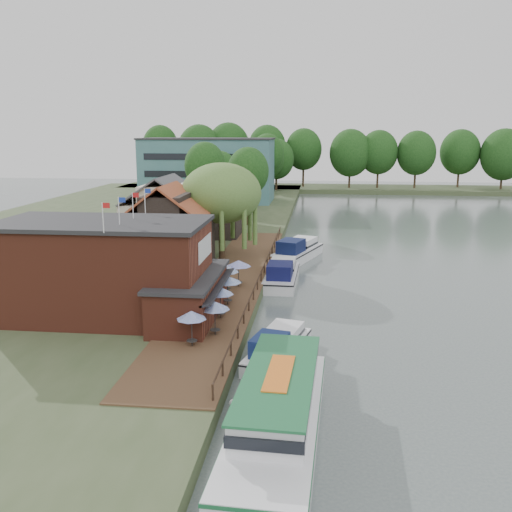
{
  "coord_description": "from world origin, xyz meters",
  "views": [
    {
      "loc": [
        -0.03,
        -40.7,
        14.75
      ],
      "look_at": [
        -6.0,
        12.0,
        3.0
      ],
      "focal_mm": 40.0,
      "sensor_mm": 36.0,
      "label": 1
    }
  ],
  "objects_px": {
    "willow": "(222,212)",
    "cruiser_1": "(282,271)",
    "umbrella_0": "(192,328)",
    "cruiser_2": "(297,248)",
    "hotel_block": "(208,170)",
    "umbrella_1": "(215,318)",
    "cottage_c": "(214,204)",
    "pub": "(129,269)",
    "umbrella_5": "(239,273)",
    "umbrella_3": "(228,290)",
    "cottage_b": "(166,213)",
    "cottage_a": "(169,227)",
    "swan": "(233,402)",
    "umbrella_4": "(226,279)",
    "umbrella_2": "(221,303)",
    "tour_boat": "(277,409)",
    "cruiser_0": "(278,343)"
  },
  "relations": [
    {
      "from": "umbrella_0",
      "to": "umbrella_4",
      "type": "distance_m",
      "value": 12.48
    },
    {
      "from": "cottage_c",
      "to": "umbrella_1",
      "type": "height_order",
      "value": "cottage_c"
    },
    {
      "from": "willow",
      "to": "umbrella_3",
      "type": "height_order",
      "value": "willow"
    },
    {
      "from": "umbrella_5",
      "to": "tour_boat",
      "type": "xyz_separation_m",
      "value": [
        5.26,
        -23.5,
        -0.68
      ]
    },
    {
      "from": "pub",
      "to": "cruiser_0",
      "type": "height_order",
      "value": "pub"
    },
    {
      "from": "cottage_b",
      "to": "cruiser_1",
      "type": "bearing_deg",
      "value": -36.77
    },
    {
      "from": "pub",
      "to": "cottage_a",
      "type": "bearing_deg",
      "value": 93.81
    },
    {
      "from": "umbrella_2",
      "to": "cottage_a",
      "type": "bearing_deg",
      "value": 117.71
    },
    {
      "from": "umbrella_0",
      "to": "pub",
      "type": "bearing_deg",
      "value": 136.4
    },
    {
      "from": "cottage_b",
      "to": "umbrella_2",
      "type": "xyz_separation_m",
      "value": [
        10.83,
        -24.91,
        -2.96
      ]
    },
    {
      "from": "umbrella_1",
      "to": "umbrella_5",
      "type": "distance_m",
      "value": 12.48
    },
    {
      "from": "umbrella_1",
      "to": "cottage_a",
      "type": "bearing_deg",
      "value": 113.56
    },
    {
      "from": "umbrella_1",
      "to": "umbrella_2",
      "type": "distance_m",
      "value": 3.61
    },
    {
      "from": "willow",
      "to": "cruiser_2",
      "type": "distance_m",
      "value": 10.74
    },
    {
      "from": "umbrella_0",
      "to": "cruiser_2",
      "type": "relative_size",
      "value": 0.22
    },
    {
      "from": "cruiser_0",
      "to": "swan",
      "type": "distance_m",
      "value": 7.2
    },
    {
      "from": "cottage_b",
      "to": "umbrella_5",
      "type": "bearing_deg",
      "value": -55.81
    },
    {
      "from": "pub",
      "to": "umbrella_4",
      "type": "height_order",
      "value": "pub"
    },
    {
      "from": "cottage_c",
      "to": "umbrella_3",
      "type": "bearing_deg",
      "value": -77.46
    },
    {
      "from": "cottage_c",
      "to": "umbrella_3",
      "type": "distance_m",
      "value": 31.48
    },
    {
      "from": "cottage_c",
      "to": "umbrella_2",
      "type": "bearing_deg",
      "value": -78.61
    },
    {
      "from": "cottage_c",
      "to": "umbrella_0",
      "type": "height_order",
      "value": "cottage_c"
    },
    {
      "from": "cottage_c",
      "to": "umbrella_4",
      "type": "xyz_separation_m",
      "value": [
        6.16,
        -27.19,
        -2.96
      ]
    },
    {
      "from": "cottage_a",
      "to": "umbrella_2",
      "type": "height_order",
      "value": "cottage_a"
    },
    {
      "from": "cottage_a",
      "to": "umbrella_5",
      "type": "xyz_separation_m",
      "value": [
        7.89,
        -6.03,
        -2.96
      ]
    },
    {
      "from": "pub",
      "to": "cottage_b",
      "type": "bearing_deg",
      "value": 99.09
    },
    {
      "from": "umbrella_3",
      "to": "swan",
      "type": "xyz_separation_m",
      "value": [
        2.69,
        -14.82,
        -2.07
      ]
    },
    {
      "from": "umbrella_2",
      "to": "tour_boat",
      "type": "distance_m",
      "value": 15.58
    },
    {
      "from": "willow",
      "to": "cruiser_1",
      "type": "height_order",
      "value": "willow"
    },
    {
      "from": "swan",
      "to": "umbrella_2",
      "type": "bearing_deg",
      "value": 103.08
    },
    {
      "from": "willow",
      "to": "umbrella_3",
      "type": "distance_m",
      "value": 17.36
    },
    {
      "from": "cruiser_0",
      "to": "pub",
      "type": "bearing_deg",
      "value": 172.24
    },
    {
      "from": "cottage_c",
      "to": "cruiser_0",
      "type": "relative_size",
      "value": 0.95
    },
    {
      "from": "hotel_block",
      "to": "cottage_b",
      "type": "bearing_deg",
      "value": -85.03
    },
    {
      "from": "hotel_block",
      "to": "cottage_c",
      "type": "xyz_separation_m",
      "value": [
        8.0,
        -37.0,
        -1.9
      ]
    },
    {
      "from": "umbrella_2",
      "to": "cruiser_0",
      "type": "height_order",
      "value": "umbrella_2"
    },
    {
      "from": "umbrella_4",
      "to": "cruiser_1",
      "type": "xyz_separation_m",
      "value": [
        4.23,
        7.44,
        -1.04
      ]
    },
    {
      "from": "hotel_block",
      "to": "swan",
      "type": "relative_size",
      "value": 57.73
    },
    {
      "from": "hotel_block",
      "to": "umbrella_0",
      "type": "bearing_deg",
      "value": -79.68
    },
    {
      "from": "cruiser_2",
      "to": "umbrella_5",
      "type": "bearing_deg",
      "value": -86.9
    },
    {
      "from": "pub",
      "to": "umbrella_5",
      "type": "bearing_deg",
      "value": 52.46
    },
    {
      "from": "willow",
      "to": "umbrella_4",
      "type": "height_order",
      "value": "willow"
    },
    {
      "from": "cottage_a",
      "to": "tour_boat",
      "type": "distance_m",
      "value": 32.53
    },
    {
      "from": "cottage_a",
      "to": "cruiser_2",
      "type": "relative_size",
      "value": 0.8
    },
    {
      "from": "umbrella_3",
      "to": "umbrella_0",
      "type": "bearing_deg",
      "value": -95.33
    },
    {
      "from": "umbrella_5",
      "to": "umbrella_0",
      "type": "bearing_deg",
      "value": -93.64
    },
    {
      "from": "hotel_block",
      "to": "umbrella_1",
      "type": "relative_size",
      "value": 10.69
    },
    {
      "from": "umbrella_4",
      "to": "umbrella_1",
      "type": "bearing_deg",
      "value": -84.94
    },
    {
      "from": "umbrella_4",
      "to": "swan",
      "type": "height_order",
      "value": "umbrella_4"
    },
    {
      "from": "cottage_b",
      "to": "cruiser_0",
      "type": "height_order",
      "value": "cottage_b"
    }
  ]
}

